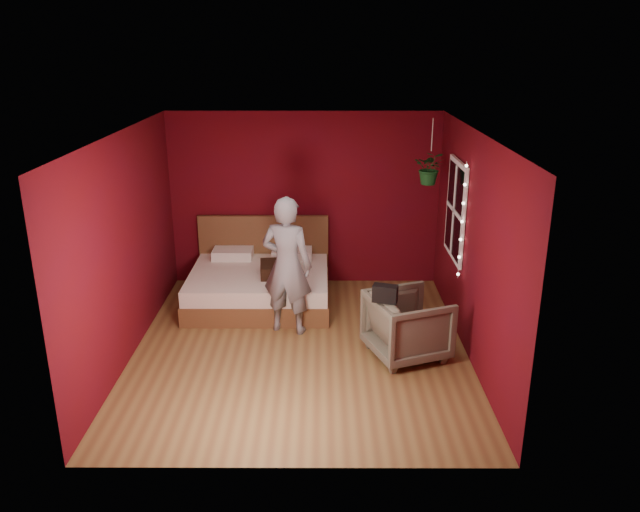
{
  "coord_description": "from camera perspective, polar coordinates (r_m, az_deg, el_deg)",
  "views": [
    {
      "loc": [
        0.26,
        -6.81,
        3.56
      ],
      "look_at": [
        0.24,
        0.4,
        1.05
      ],
      "focal_mm": 35.0,
      "sensor_mm": 36.0,
      "label": 1
    }
  ],
  "objects": [
    {
      "name": "floor",
      "position": [
        7.69,
        -1.8,
        -8.41
      ],
      "size": [
        4.5,
        4.5,
        0.0
      ],
      "primitive_type": "plane",
      "color": "brown",
      "rests_on": "ground"
    },
    {
      "name": "handbag",
      "position": [
        7.01,
        5.98,
        -3.43
      ],
      "size": [
        0.3,
        0.21,
        0.2
      ],
      "primitive_type": "cube",
      "rotation": [
        0.0,
        0.0,
        -0.29
      ],
      "color": "black",
      "rests_on": "armchair"
    },
    {
      "name": "hanging_plant",
      "position": [
        8.46,
        10.05,
        7.94
      ],
      "size": [
        0.48,
        0.45,
        0.87
      ],
      "color": "silver",
      "rests_on": "room_walls"
    },
    {
      "name": "fairy_lights",
      "position": [
        7.66,
        12.86,
        3.09
      ],
      "size": [
        0.04,
        0.04,
        1.45
      ],
      "color": "silver",
      "rests_on": "room_walls"
    },
    {
      "name": "person",
      "position": [
        7.79,
        -3.04,
        -0.89
      ],
      "size": [
        0.74,
        0.6,
        1.78
      ],
      "primitive_type": "imported",
      "rotation": [
        0.0,
        0.0,
        2.84
      ],
      "color": "gray",
      "rests_on": "ground"
    },
    {
      "name": "throw_pillow",
      "position": [
        8.59,
        -3.85,
        -1.2
      ],
      "size": [
        0.53,
        0.53,
        0.17
      ],
      "primitive_type": "cube",
      "rotation": [
        0.0,
        0.0,
        0.09
      ],
      "color": "#321A10",
      "rests_on": "bed"
    },
    {
      "name": "room_walls",
      "position": [
        7.07,
        -1.94,
        3.74
      ],
      "size": [
        4.04,
        4.54,
        2.62
      ],
      "color": "#55090C",
      "rests_on": "ground"
    },
    {
      "name": "bed",
      "position": [
        8.94,
        -5.5,
        -2.43
      ],
      "size": [
        1.95,
        1.66,
        1.07
      ],
      "color": "brown",
      "rests_on": "ground"
    },
    {
      "name": "window",
      "position": [
        8.16,
        12.27,
        4.12
      ],
      "size": [
        0.05,
        0.97,
        1.27
      ],
      "color": "white",
      "rests_on": "room_walls"
    },
    {
      "name": "armchair",
      "position": [
        7.42,
        8.01,
        -6.31
      ],
      "size": [
        1.09,
        1.08,
        0.78
      ],
      "primitive_type": "imported",
      "rotation": [
        0.0,
        0.0,
        1.93
      ],
      "color": "#625E4D",
      "rests_on": "ground"
    }
  ]
}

